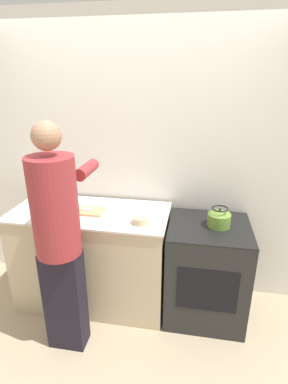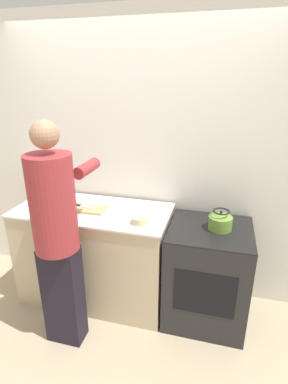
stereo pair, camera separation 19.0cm
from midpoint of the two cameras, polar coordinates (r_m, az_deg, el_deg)
The scene contains 10 objects.
ground_plane at distance 2.88m, azimuth -2.42°, elevation -23.94°, with size 12.00×12.00×0.00m, color tan.
wall_back at distance 2.82m, azimuth 1.43°, elevation 5.84°, with size 8.00×0.05×2.60m.
counter at distance 2.92m, azimuth -7.39°, elevation -11.68°, with size 1.39×0.66×0.93m.
oven at distance 2.76m, azimuth 13.88°, elevation -14.92°, with size 0.68×0.64×0.88m.
person at distance 2.26m, azimuth -13.93°, elevation -7.57°, with size 0.36×0.60×1.79m.
cutting_board at distance 2.70m, azimuth -9.18°, elevation -3.15°, with size 0.38×0.18×0.02m.
knife at distance 2.73m, azimuth -9.63°, elevation -2.68°, with size 0.25×0.07×0.01m.
kettle at distance 2.52m, azimuth 16.47°, elevation -5.41°, with size 0.19×0.19×0.16m.
bowl_prep at distance 2.41m, azimuth 1.49°, elevation -5.41°, with size 0.13×0.13×0.06m.
canister_jar at distance 2.94m, azimuth -13.65°, elevation 0.38°, with size 0.13×0.13×0.19m.
Camera 2 is at (0.73, -1.92, 2.03)m, focal length 28.00 mm.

